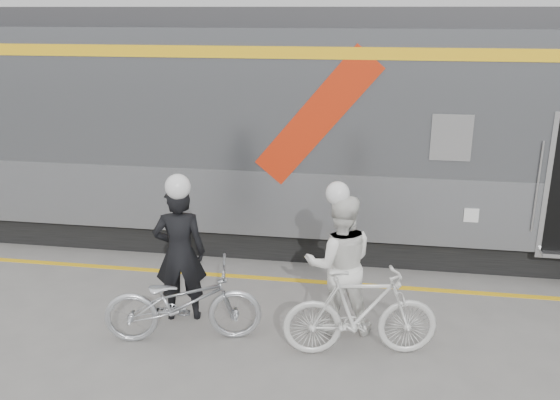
% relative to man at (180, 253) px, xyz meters
% --- Properties ---
extents(ground, '(90.00, 90.00, 0.00)m').
position_rel_man_xyz_m(ground, '(1.62, -0.77, -0.95)').
color(ground, slate).
rests_on(ground, ground).
extents(train, '(24.00, 3.17, 4.10)m').
position_rel_man_xyz_m(train, '(3.44, 3.43, 1.10)').
color(train, black).
rests_on(train, ground).
extents(safety_strip, '(24.00, 0.12, 0.01)m').
position_rel_man_xyz_m(safety_strip, '(1.62, 1.38, -0.95)').
color(safety_strip, yellow).
rests_on(safety_strip, ground).
extents(man, '(0.78, 0.60, 1.90)m').
position_rel_man_xyz_m(man, '(0.00, 0.00, 0.00)').
color(man, black).
rests_on(man, ground).
extents(bicycle_left, '(2.10, 1.13, 1.05)m').
position_rel_man_xyz_m(bicycle_left, '(0.20, -0.55, -0.43)').
color(bicycle_left, '#B8BBC0').
rests_on(bicycle_left, ground).
extents(woman, '(1.02, 0.86, 1.88)m').
position_rel_man_xyz_m(woman, '(2.14, 0.01, -0.01)').
color(woman, white).
rests_on(woman, ground).
extents(bicycle_right, '(1.96, 0.86, 1.14)m').
position_rel_man_xyz_m(bicycle_right, '(2.44, -0.54, -0.38)').
color(bicycle_right, silver).
rests_on(bicycle_right, ground).
extents(helmet_man, '(0.33, 0.33, 0.33)m').
position_rel_man_xyz_m(helmet_man, '(0.00, 0.00, 1.11)').
color(helmet_man, white).
rests_on(helmet_man, man).
extents(helmet_woman, '(0.30, 0.30, 0.30)m').
position_rel_man_xyz_m(helmet_woman, '(2.14, 0.01, 1.08)').
color(helmet_woman, white).
rests_on(helmet_woman, woman).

